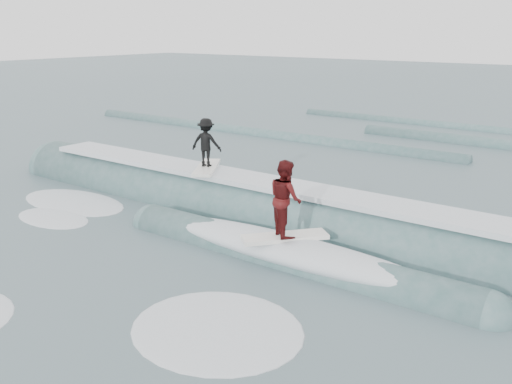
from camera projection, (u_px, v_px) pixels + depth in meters
The scene contains 6 objects.
ground at pixel (191, 262), 13.28m from camera, with size 160.00×160.00×0.00m, color #425A61.
breaking_wave at pixel (278, 225), 15.59m from camera, with size 22.43×3.85×2.14m.
surfer_black at pixel (206, 146), 16.98m from camera, with size 1.51×1.99×1.54m.
surfer_red at pixel (285, 202), 12.95m from camera, with size 1.71×1.89×1.88m.
whitewater at pixel (129, 260), 13.36m from camera, with size 14.43×8.37×0.10m.
far_swells at pixel (450, 143), 26.79m from camera, with size 37.59×8.65×0.80m.
Camera 1 is at (8.51, -9.01, 5.27)m, focal length 40.00 mm.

